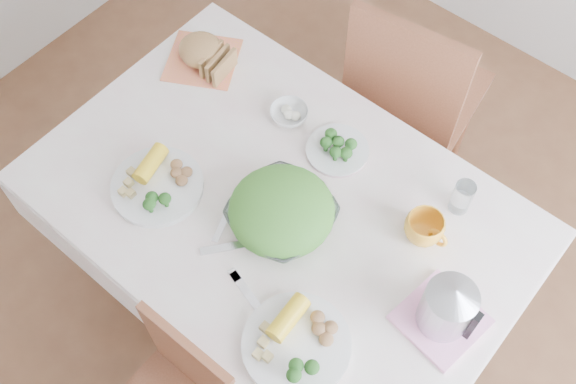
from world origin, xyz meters
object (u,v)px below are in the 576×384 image
Objects in this scene: salad_bowl at (282,215)px; chair_far at (415,97)px; electric_kettle at (449,304)px; dinner_plate_left at (158,187)px; dinner_plate_right at (296,345)px; dining_table at (280,257)px; yellow_mug at (424,228)px.

chair_far is at bearing 93.90° from salad_bowl.
salad_bowl is 0.55m from electric_kettle.
dinner_plate_left is 0.66m from dinner_plate_right.
chair_far is at bearing 73.53° from dinner_plate_left.
dinner_plate_left is at bearing 170.20° from dinner_plate_right.
electric_kettle is (0.54, 0.04, 0.08)m from salad_bowl.
salad_bowl is 1.03× the size of dinner_plate_left.
dinner_plate_right reaches higher than dining_table.
yellow_mug is 0.28m from electric_kettle.
yellow_mug is 0.60× the size of electric_kettle.
salad_bowl is at bearing -146.85° from yellow_mug.
dinner_plate_left and dinner_plate_right have the same top height.
dining_table is at bearing 136.31° from dinner_plate_right.
dinner_plate_left is 0.96× the size of dinner_plate_right.
dining_table is 1.37× the size of chair_far.
salad_bowl reaches higher than dining_table.
dinner_plate_right is at bearing -43.69° from dining_table.
dinner_plate_right is at bearing -120.90° from electric_kettle.
chair_far reaches higher than dinner_plate_right.
yellow_mug is (0.41, -0.66, 0.34)m from chair_far.
yellow_mug reaches higher than salad_bowl.
yellow_mug is at bearing 113.71° from chair_far.
dining_table is 0.78m from electric_kettle.
yellow_mug reaches higher than dinner_plate_right.
yellow_mug is (0.35, 0.23, 0.01)m from salad_bowl.
dinner_plate_right is 1.51× the size of electric_kettle.
yellow_mug reaches higher than dinner_plate_left.
chair_far is 5.14× the size of electric_kettle.
dinner_plate_left is (-0.32, -0.20, 0.40)m from dining_table.
dinner_plate_right is 2.53× the size of yellow_mug.
yellow_mug is (0.40, 0.19, 0.43)m from dining_table.
yellow_mug is at bearing 24.82° from dining_table.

